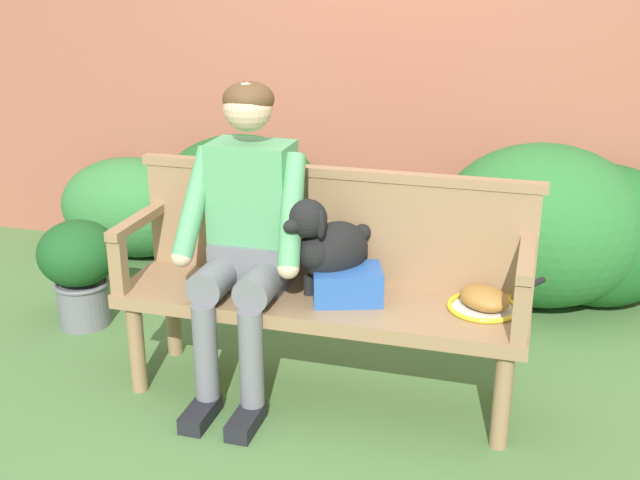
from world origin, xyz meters
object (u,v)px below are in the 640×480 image
(dog_on_bench, at_px, (328,246))
(garden_bench, at_px, (320,310))
(baseball_glove, at_px, (484,298))
(tennis_racket, at_px, (487,305))
(potted_plant, at_px, (79,265))
(person_seated, at_px, (246,229))
(sports_bag, at_px, (347,284))

(dog_on_bench, bearing_deg, garden_bench, -148.59)
(garden_bench, height_order, baseball_glove, baseball_glove)
(dog_on_bench, distance_m, tennis_racket, 0.69)
(dog_on_bench, relative_size, potted_plant, 0.78)
(garden_bench, height_order, person_seated, person_seated)
(person_seated, height_order, potted_plant, person_seated)
(garden_bench, height_order, dog_on_bench, dog_on_bench)
(garden_bench, relative_size, person_seated, 1.28)
(potted_plant, bearing_deg, garden_bench, -13.92)
(garden_bench, relative_size, tennis_racket, 3.09)
(garden_bench, bearing_deg, baseball_glove, 5.56)
(person_seated, distance_m, potted_plant, 1.18)
(baseball_glove, bearing_deg, person_seated, -136.29)
(person_seated, xyz_separation_m, dog_on_bench, (0.34, 0.03, -0.05))
(garden_bench, relative_size, dog_on_bench, 3.91)
(baseball_glove, bearing_deg, garden_bench, -135.11)
(person_seated, height_order, tennis_racket, person_seated)
(dog_on_bench, xyz_separation_m, sports_bag, (0.09, -0.02, -0.15))
(person_seated, distance_m, dog_on_bench, 0.35)
(sports_bag, xyz_separation_m, potted_plant, (-1.49, 0.35, -0.21))
(person_seated, bearing_deg, potted_plant, 161.64)
(garden_bench, distance_m, person_seated, 0.46)
(sports_bag, height_order, potted_plant, sports_bag)
(person_seated, bearing_deg, tennis_racket, 5.21)
(person_seated, height_order, dog_on_bench, person_seated)
(person_seated, distance_m, tennis_racket, 1.04)
(garden_bench, bearing_deg, sports_bag, -2.92)
(dog_on_bench, xyz_separation_m, tennis_racket, (0.65, 0.06, -0.21))
(garden_bench, distance_m, potted_plant, 1.41)
(tennis_racket, xyz_separation_m, sports_bag, (-0.56, -0.09, 0.06))
(tennis_racket, bearing_deg, dog_on_bench, -174.52)
(baseball_glove, distance_m, sports_bag, 0.56)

